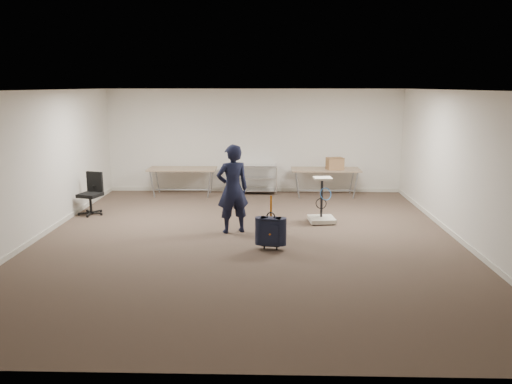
{
  "coord_description": "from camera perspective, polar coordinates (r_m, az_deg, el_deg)",
  "views": [
    {
      "loc": [
        0.41,
        -9.07,
        2.88
      ],
      "look_at": [
        0.16,
        0.3,
        0.88
      ],
      "focal_mm": 35.0,
      "sensor_mm": 36.0,
      "label": 1
    }
  ],
  "objects": [
    {
      "name": "office_chair",
      "position": [
        11.96,
        -18.28,
        -1.05
      ],
      "size": [
        0.58,
        0.58,
        0.96
      ],
      "color": "black",
      "rests_on": "ground"
    },
    {
      "name": "suitcase",
      "position": [
        8.91,
        1.69,
        -4.53
      ],
      "size": [
        0.38,
        0.25,
        0.99
      ],
      "color": "#161D31",
      "rests_on": "ground"
    },
    {
      "name": "folding_table_right",
      "position": [
        13.29,
        7.96,
        2.41
      ],
      "size": [
        1.8,
        0.75,
        0.73
      ],
      "color": "#8B6F55",
      "rests_on": "ground"
    },
    {
      "name": "ground",
      "position": [
        9.52,
        -1.0,
        -5.53
      ],
      "size": [
        9.0,
        9.0,
        0.0
      ],
      "primitive_type": "plane",
      "color": "#433529",
      "rests_on": "ground"
    },
    {
      "name": "room_shell",
      "position": [
        10.83,
        -0.68,
        -3.07
      ],
      "size": [
        8.0,
        9.0,
        9.0
      ],
      "color": "silver",
      "rests_on": "ground"
    },
    {
      "name": "folding_table_left",
      "position": [
        13.4,
        -8.42,
        2.48
      ],
      "size": [
        1.8,
        0.75,
        0.73
      ],
      "color": "#8B6F55",
      "rests_on": "ground"
    },
    {
      "name": "person",
      "position": [
        9.83,
        -2.69,
        0.35
      ],
      "size": [
        0.75,
        0.62,
        1.77
      ],
      "primitive_type": "imported",
      "rotation": [
        0.0,
        0.0,
        3.5
      ],
      "color": "black",
      "rests_on": "ground"
    },
    {
      "name": "equipment_cart",
      "position": [
        10.77,
        7.54,
        -2.12
      ],
      "size": [
        0.59,
        0.59,
        0.98
      ],
      "color": "beige",
      "rests_on": "ground"
    },
    {
      "name": "wire_shelf",
      "position": [
        13.5,
        -0.23,
        1.66
      ],
      "size": [
        1.22,
        0.47,
        0.8
      ],
      "color": "silver",
      "rests_on": "ground"
    },
    {
      "name": "cardboard_box",
      "position": [
        13.2,
        9.01,
        3.23
      ],
      "size": [
        0.47,
        0.39,
        0.31
      ],
      "primitive_type": "cube",
      "rotation": [
        0.0,
        0.0,
        0.21
      ],
      "color": "brown",
      "rests_on": "folding_table_right"
    }
  ]
}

